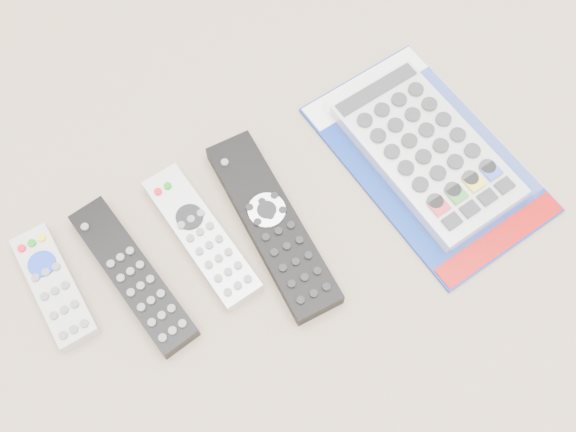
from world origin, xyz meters
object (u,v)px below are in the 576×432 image
remote_small_grey (54,286)px  remote_slim_black (133,275)px  jumbo_remote_packaged (427,150)px  remote_large_black (272,224)px  remote_silver_dvd (202,236)px

remote_small_grey → remote_slim_black: bearing=-23.2°
jumbo_remote_packaged → remote_slim_black: bearing=170.3°
remote_slim_black → remote_large_black: remote_large_black is taller
remote_large_black → jumbo_remote_packaged: bearing=-0.5°
remote_small_grey → remote_large_black: size_ratio=0.62×
remote_silver_dvd → jumbo_remote_packaged: 0.28m
remote_slim_black → remote_small_grey: bearing=150.6°
remote_small_grey → remote_slim_black: size_ratio=0.71×
remote_small_grey → jumbo_remote_packaged: bearing=-9.9°
remote_small_grey → remote_large_black: (0.24, -0.05, 0.00)m
remote_silver_dvd → remote_large_black: (0.08, -0.03, 0.00)m
remote_small_grey → remote_silver_dvd: same height
remote_large_black → remote_small_grey: bearing=169.5°
jumbo_remote_packaged → remote_small_grey: bearing=167.2°
remote_silver_dvd → remote_slim_black: bearing=177.9°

